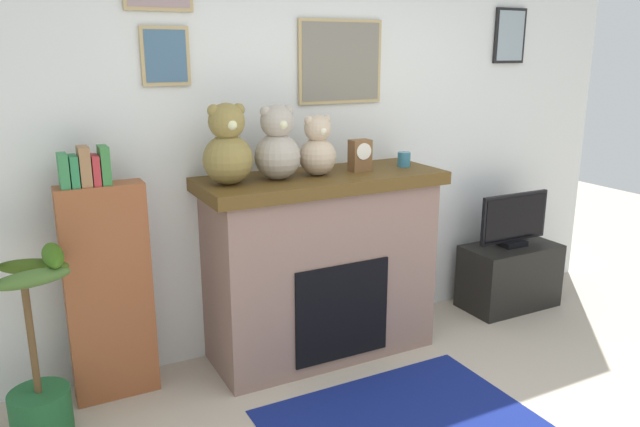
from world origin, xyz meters
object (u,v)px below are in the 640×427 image
object	(u,v)px
teddy_bear_grey	(277,146)
fireplace	(321,265)
teddy_bear_brown	(318,148)
television	(514,221)
tv_stand	(509,276)
potted_plant	(32,358)
candle_jar	(404,159)
mantel_clock	(360,155)
bookshelf	(108,287)
teddy_bear_tan	(228,148)

from	to	relation	value
teddy_bear_grey	fireplace	bearing A→B (deg)	3.51
fireplace	teddy_bear_brown	distance (m)	0.76
teddy_bear_grey	television	bearing A→B (deg)	0.03
tv_stand	teddy_bear_grey	size ratio (longest dim) A/B	1.68
fireplace	potted_plant	bearing A→B (deg)	-175.11
teddy_bear_grey	candle_jar	bearing A→B (deg)	0.04
mantel_clock	teddy_bear_grey	size ratio (longest dim) A/B	0.45
potted_plant	fireplace	bearing A→B (deg)	4.89
fireplace	tv_stand	distance (m)	1.68
bookshelf	tv_stand	world-z (taller)	bookshelf
bookshelf	teddy_bear_grey	xyz separation A→B (m)	(1.00, -0.10, 0.73)
mantel_clock	bookshelf	bearing A→B (deg)	176.23
potted_plant	teddy_bear_grey	size ratio (longest dim) A/B	2.28
mantel_clock	television	bearing A→B (deg)	0.07
tv_stand	teddy_bear_grey	distance (m)	2.25
television	teddy_bear_brown	distance (m)	1.80
tv_stand	candle_jar	world-z (taller)	candle_jar
television	mantel_clock	size ratio (longest dim) A/B	3.12
candle_jar	teddy_bear_brown	size ratio (longest dim) A/B	0.26
bookshelf	candle_jar	distance (m)	1.99
television	teddy_bear_brown	size ratio (longest dim) A/B	1.69
fireplace	mantel_clock	size ratio (longest dim) A/B	7.71
bookshelf	fireplace	bearing A→B (deg)	-3.71
tv_stand	teddy_bear_brown	world-z (taller)	teddy_bear_brown
teddy_bear_brown	television	bearing A→B (deg)	0.03
teddy_bear_brown	teddy_bear_grey	bearing A→B (deg)	-179.98
teddy_bear_tan	teddy_bear_brown	world-z (taller)	teddy_bear_tan
mantel_clock	teddy_bear_grey	bearing A→B (deg)	179.93
television	teddy_bear_grey	world-z (taller)	teddy_bear_grey
bookshelf	candle_jar	xyz separation A→B (m)	(1.90, -0.10, 0.58)
mantel_clock	teddy_bear_grey	xyz separation A→B (m)	(-0.57, 0.00, 0.10)
tv_stand	teddy_bear_tan	xyz separation A→B (m)	(-2.24, -0.00, 1.16)
teddy_bear_brown	tv_stand	bearing A→B (deg)	0.08
candle_jar	tv_stand	bearing A→B (deg)	0.10
tv_stand	candle_jar	size ratio (longest dim) A/B	7.73
tv_stand	television	xyz separation A→B (m)	(0.00, -0.00, 0.44)
potted_plant	teddy_bear_brown	size ratio (longest dim) A/B	2.73
fireplace	teddy_bear_tan	size ratio (longest dim) A/B	3.34
potted_plant	teddy_bear_grey	world-z (taller)	teddy_bear_grey
bookshelf	potted_plant	world-z (taller)	bookshelf
potted_plant	television	world-z (taller)	potted_plant
tv_stand	television	bearing A→B (deg)	-90.00
mantel_clock	teddy_bear_brown	size ratio (longest dim) A/B	0.54
fireplace	television	distance (m)	1.64
tv_stand	candle_jar	xyz separation A→B (m)	(-1.04, -0.00, 1.00)
television	candle_jar	distance (m)	1.17
mantel_clock	teddy_bear_tan	xyz separation A→B (m)	(-0.87, 0.00, 0.11)
bookshelf	mantel_clock	size ratio (longest dim) A/B	7.30
candle_jar	mantel_clock	bearing A→B (deg)	-179.78
fireplace	mantel_clock	xyz separation A→B (m)	(0.27, -0.02, 0.69)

